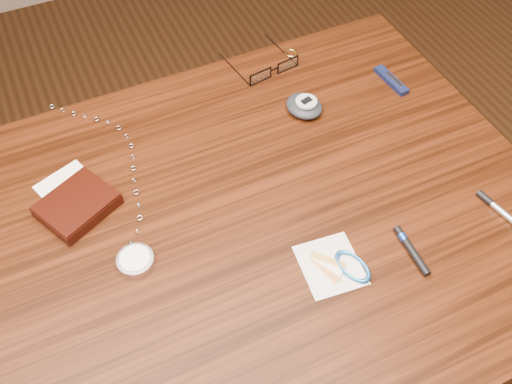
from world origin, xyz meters
TOP-DOWN VIEW (x-y plane):
  - desk at (0.00, 0.00)m, footprint 1.00×0.70m
  - wallet_and_card at (-0.17, 0.12)m, footprint 0.13×0.16m
  - eyeglasses at (0.22, 0.28)m, footprint 0.12×0.12m
  - gold_ring at (0.28, 0.31)m, footprint 0.03×0.03m
  - pocket_watch at (-0.12, 0.01)m, footprint 0.11×0.39m
  - pedometer at (0.23, 0.17)m, footprint 0.07×0.08m
  - notepad_keys at (0.13, -0.13)m, footprint 0.10×0.10m
  - pocket_knife at (0.40, 0.17)m, footprint 0.02×0.08m
  - silver_pen at (0.39, -0.16)m, footprint 0.03×0.12m
  - black_blue_pen at (0.23, -0.15)m, footprint 0.02×0.08m

SIDE VIEW (x-z plane):
  - desk at x=0.00m, z-range 0.27..1.02m
  - gold_ring at x=0.28m, z-range 0.75..0.75m
  - notepad_keys at x=0.13m, z-range 0.75..0.76m
  - silver_pen at x=0.39m, z-range 0.75..0.76m
  - pocket_knife at x=0.40m, z-range 0.75..0.76m
  - black_blue_pen at x=0.23m, z-range 0.75..0.76m
  - pocket_watch at x=-0.12m, z-range 0.75..0.76m
  - eyeglasses at x=0.22m, z-range 0.75..0.77m
  - wallet_and_card at x=-0.17m, z-range 0.75..0.77m
  - pedometer at x=0.23m, z-range 0.75..0.78m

